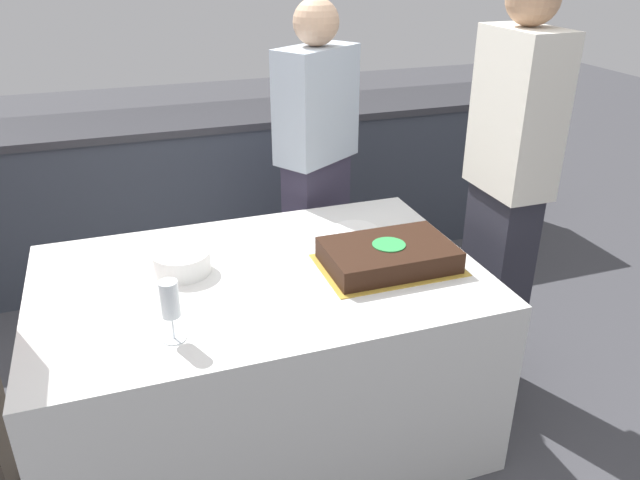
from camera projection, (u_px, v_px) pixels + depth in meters
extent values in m
plane|color=#424247|center=(266.00, 427.00, 2.58)|extent=(14.00, 14.00, 0.00)
cube|color=#333842|center=(197.00, 194.00, 3.74)|extent=(4.40, 0.55, 0.88)
cube|color=#2D2D33|center=(190.00, 119.00, 3.54)|extent=(4.40, 0.58, 0.04)
cube|color=silver|center=(263.00, 356.00, 2.42)|extent=(1.60, 1.03, 0.73)
cube|color=gold|center=(388.00, 265.00, 2.32)|extent=(0.51, 0.35, 0.00)
cube|color=black|center=(388.00, 255.00, 2.31)|extent=(0.47, 0.31, 0.08)
cylinder|color=green|center=(389.00, 245.00, 2.29)|extent=(0.12, 0.12, 0.00)
cylinder|color=white|center=(182.00, 262.00, 2.26)|extent=(0.21, 0.21, 0.08)
cylinder|color=white|center=(174.00, 339.00, 1.90)|extent=(0.07, 0.07, 0.00)
cylinder|color=white|center=(173.00, 327.00, 1.88)|extent=(0.01, 0.01, 0.08)
cylinder|color=white|center=(170.00, 299.00, 1.83)|extent=(0.06, 0.06, 0.12)
cylinder|color=white|center=(355.00, 230.00, 2.60)|extent=(0.20, 0.20, 0.00)
cube|color=#383347|center=(317.00, 242.00, 3.15)|extent=(0.37, 0.32, 0.88)
cube|color=silver|center=(316.00, 105.00, 2.85)|extent=(0.44, 0.38, 0.52)
sphere|color=#D8AD89|center=(316.00, 22.00, 2.69)|extent=(0.20, 0.20, 0.20)
cube|color=#282833|center=(493.00, 290.00, 2.68)|extent=(0.16, 0.30, 0.93)
cube|color=silver|center=(517.00, 113.00, 2.34)|extent=(0.20, 0.35, 0.62)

